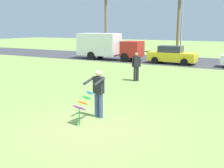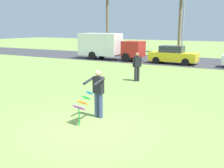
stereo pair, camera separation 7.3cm
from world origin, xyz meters
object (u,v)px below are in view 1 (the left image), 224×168
parked_car_yellow (172,55)px  person_walker_near (136,66)px  parked_truck_red_cab (106,46)px  streetlight_pole (182,20)px  kite_held (83,104)px  person_kite_flyer (98,92)px

parked_car_yellow → person_walker_near: (0.33, -8.78, 0.16)m
parked_truck_red_cab → parked_car_yellow: bearing=-0.0°
streetlight_pole → kite_held: bearing=-83.3°
person_kite_flyer → parked_truck_red_cab: parked_truck_red_cab is taller
kite_held → person_walker_near: bearing=100.1°
person_kite_flyer → parked_car_yellow: 15.69m
parked_truck_red_cab → person_walker_near: parked_truck_red_cab is taller
parked_car_yellow → streetlight_pole: (-1.12, 7.64, 3.22)m
person_kite_flyer → kite_held: bearing=-96.6°
kite_held → streetlight_pole: bearing=96.7°
person_kite_flyer → person_walker_near: size_ratio=1.00×
kite_held → parked_truck_red_cab: 18.48m
person_kite_flyer → streetlight_pole: size_ratio=0.25×
parked_truck_red_cab → person_walker_near: (7.09, -8.78, -0.48)m
person_kite_flyer → streetlight_pole: (-2.92, 23.22, 3.05)m
parked_car_yellow → streetlight_pole: size_ratio=0.60×
streetlight_pole → person_walker_near: streetlight_pole is taller
parked_truck_red_cab → parked_car_yellow: (6.76, -0.00, -0.64)m
person_kite_flyer → parked_truck_red_cab: size_ratio=0.26×
parked_truck_red_cab → parked_car_yellow: parked_truck_red_cab is taller
kite_held → parked_car_yellow: size_ratio=0.26×
parked_car_yellow → kite_held: bearing=-84.1°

